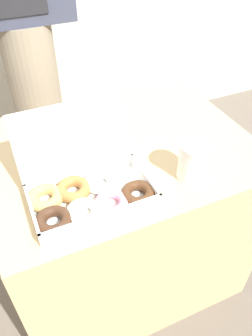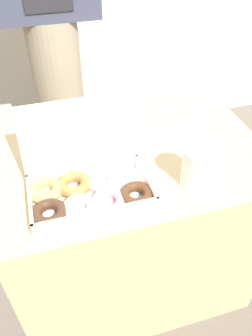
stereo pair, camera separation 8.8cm
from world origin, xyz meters
TOP-DOWN VIEW (x-y plane):
  - ground_plane at (0.00, 0.00)m, footprint 14.00×14.00m
  - table at (0.00, 0.00)m, footprint 0.88×0.69m
  - donut_box at (-0.19, -0.19)m, footprint 0.37×0.30m
  - coffee_cup at (0.13, -0.22)m, footprint 0.09×0.09m
  - person_customer at (-0.16, 0.65)m, footprint 0.42×0.23m

SIDE VIEW (x-z plane):
  - ground_plane at x=0.00m, z-range 0.00..0.00m
  - table at x=0.00m, z-range 0.00..0.73m
  - donut_box at x=-0.19m, z-range 0.65..0.87m
  - coffee_cup at x=0.13m, z-range 0.73..0.85m
  - person_customer at x=-0.16m, z-range 0.06..1.83m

